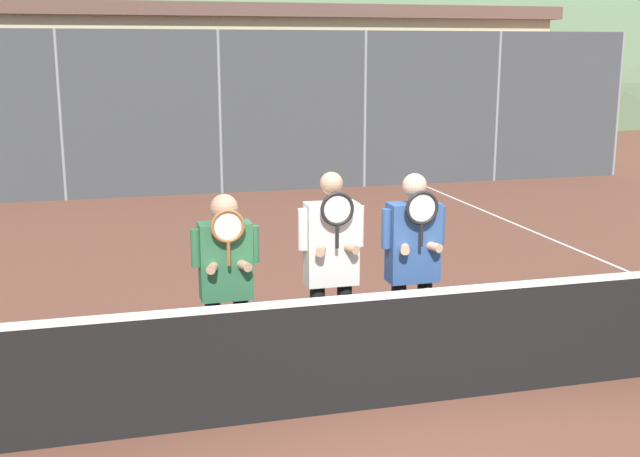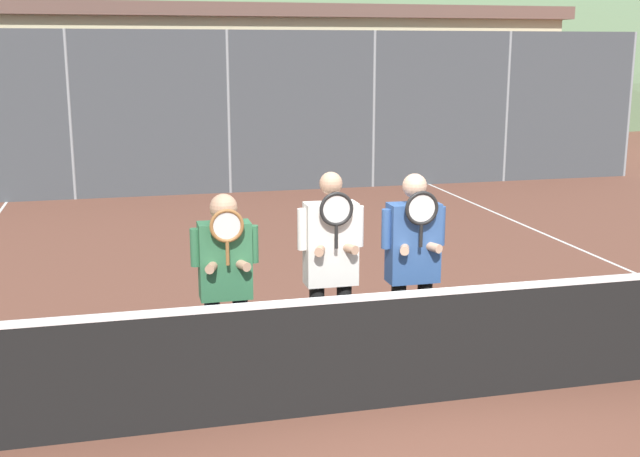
% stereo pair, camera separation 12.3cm
% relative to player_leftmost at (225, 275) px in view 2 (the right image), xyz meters
% --- Properties ---
extents(ground_plane, '(120.00, 120.00, 0.00)m').
position_rel_player_leftmost_xyz_m(ground_plane, '(1.33, -0.68, -1.02)').
color(ground_plane, brown).
extents(hill_distant, '(128.83, 71.57, 25.05)m').
position_rel_player_leftmost_xyz_m(hill_distant, '(1.33, 53.11, -1.02)').
color(hill_distant, '#5B7551').
rests_on(hill_distant, ground_plane).
extents(clubhouse_building, '(19.86, 5.50, 4.06)m').
position_rel_player_leftmost_xyz_m(clubhouse_building, '(2.35, 17.98, 1.04)').
color(clubhouse_building, beige).
rests_on(clubhouse_building, ground_plane).
extents(fence_back, '(18.23, 0.06, 3.22)m').
position_rel_player_leftmost_xyz_m(fence_back, '(1.33, 9.60, 0.59)').
color(fence_back, gray).
rests_on(fence_back, ground_plane).
extents(tennis_net, '(11.54, 0.09, 1.08)m').
position_rel_player_leftmost_xyz_m(tennis_net, '(1.33, -0.68, -0.51)').
color(tennis_net, gray).
rests_on(tennis_net, ground_plane).
extents(court_line_right_sideline, '(0.05, 16.00, 0.01)m').
position_rel_player_leftmost_xyz_m(court_line_right_sideline, '(5.63, 2.32, -1.01)').
color(court_line_right_sideline, white).
rests_on(court_line_right_sideline, ground_plane).
extents(player_leftmost, '(0.56, 0.34, 1.70)m').
position_rel_player_leftmost_xyz_m(player_leftmost, '(0.00, 0.00, 0.00)').
color(player_leftmost, '#232838').
rests_on(player_leftmost, ground_plane).
extents(player_center_left, '(0.57, 0.34, 1.86)m').
position_rel_player_leftmost_xyz_m(player_center_left, '(0.89, -0.06, 0.07)').
color(player_center_left, black).
rests_on(player_center_left, ground_plane).
extents(player_center_right, '(0.58, 0.34, 1.82)m').
position_rel_player_leftmost_xyz_m(player_center_right, '(1.61, -0.10, 0.06)').
color(player_center_right, black).
rests_on(player_center_right, ground_plane).
extents(car_left_of_center, '(4.54, 2.07, 1.79)m').
position_rel_player_leftmost_xyz_m(car_left_of_center, '(1.13, 12.72, -0.10)').
color(car_left_of_center, maroon).
rests_on(car_left_of_center, ground_plane).
extents(car_center, '(4.04, 1.96, 1.65)m').
position_rel_player_leftmost_xyz_m(car_center, '(5.87, 12.72, -0.17)').
color(car_center, '#B2B7BC').
rests_on(car_center, ground_plane).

